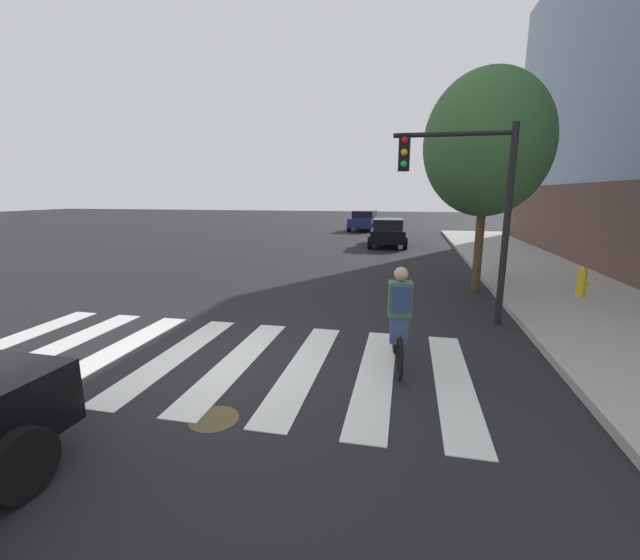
{
  "coord_description": "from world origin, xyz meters",
  "views": [
    {
      "loc": [
        3.04,
        -6.03,
        2.8
      ],
      "look_at": [
        1.11,
        2.99,
        0.83
      ],
      "focal_mm": 22.73,
      "sensor_mm": 36.0,
      "label": 1
    }
  ],
  "objects_px": {
    "manhole_cover": "(214,419)",
    "sedan_mid": "(388,232)",
    "sedan_far": "(365,220)",
    "cyclist": "(399,318)",
    "street_tree_near": "(487,144)",
    "traffic_light_near": "(467,191)",
    "fire_hydrant": "(582,282)"
  },
  "relations": [
    {
      "from": "cyclist",
      "to": "fire_hydrant",
      "type": "distance_m",
      "value": 7.02
    },
    {
      "from": "manhole_cover",
      "to": "sedan_far",
      "type": "relative_size",
      "value": 0.14
    },
    {
      "from": "manhole_cover",
      "to": "fire_hydrant",
      "type": "bearing_deg",
      "value": 46.97
    },
    {
      "from": "manhole_cover",
      "to": "sedan_mid",
      "type": "distance_m",
      "value": 18.12
    },
    {
      "from": "sedan_far",
      "to": "cyclist",
      "type": "relative_size",
      "value": 2.66
    },
    {
      "from": "sedan_far",
      "to": "cyclist",
      "type": "height_order",
      "value": "cyclist"
    },
    {
      "from": "sedan_mid",
      "to": "traffic_light_near",
      "type": "distance_m",
      "value": 13.55
    },
    {
      "from": "manhole_cover",
      "to": "cyclist",
      "type": "distance_m",
      "value": 3.15
    },
    {
      "from": "cyclist",
      "to": "traffic_light_near",
      "type": "relative_size",
      "value": 0.41
    },
    {
      "from": "manhole_cover",
      "to": "sedan_far",
      "type": "xyz_separation_m",
      "value": [
        -0.92,
        27.27,
        0.78
      ]
    },
    {
      "from": "fire_hydrant",
      "to": "cyclist",
      "type": "bearing_deg",
      "value": -131.19
    },
    {
      "from": "fire_hydrant",
      "to": "street_tree_near",
      "type": "height_order",
      "value": "street_tree_near"
    },
    {
      "from": "sedan_far",
      "to": "street_tree_near",
      "type": "distance_m",
      "value": 20.14
    },
    {
      "from": "sedan_mid",
      "to": "street_tree_near",
      "type": "xyz_separation_m",
      "value": [
        3.06,
        -9.93,
        3.37
      ]
    },
    {
      "from": "cyclist",
      "to": "street_tree_near",
      "type": "height_order",
      "value": "street_tree_near"
    },
    {
      "from": "street_tree_near",
      "to": "sedan_far",
      "type": "bearing_deg",
      "value": 105.4
    },
    {
      "from": "manhole_cover",
      "to": "fire_hydrant",
      "type": "relative_size",
      "value": 0.82
    },
    {
      "from": "manhole_cover",
      "to": "street_tree_near",
      "type": "height_order",
      "value": "street_tree_near"
    },
    {
      "from": "sedan_mid",
      "to": "manhole_cover",
      "type": "bearing_deg",
      "value": -94.07
    },
    {
      "from": "sedan_mid",
      "to": "fire_hydrant",
      "type": "distance_m",
      "value": 12.08
    },
    {
      "from": "sedan_mid",
      "to": "traffic_light_near",
      "type": "xyz_separation_m",
      "value": [
        2.21,
        -13.2,
        2.1
      ]
    },
    {
      "from": "manhole_cover",
      "to": "sedan_mid",
      "type": "relative_size",
      "value": 0.15
    },
    {
      "from": "manhole_cover",
      "to": "cyclist",
      "type": "bearing_deg",
      "value": 42.72
    },
    {
      "from": "manhole_cover",
      "to": "sedan_mid",
      "type": "height_order",
      "value": "sedan_mid"
    },
    {
      "from": "sedan_mid",
      "to": "sedan_far",
      "type": "bearing_deg",
      "value": 103.49
    },
    {
      "from": "sedan_far",
      "to": "cyclist",
      "type": "distance_m",
      "value": 25.4
    },
    {
      "from": "sedan_far",
      "to": "street_tree_near",
      "type": "height_order",
      "value": "street_tree_near"
    },
    {
      "from": "cyclist",
      "to": "fire_hydrant",
      "type": "bearing_deg",
      "value": 48.81
    },
    {
      "from": "manhole_cover",
      "to": "sedan_far",
      "type": "distance_m",
      "value": 27.29
    },
    {
      "from": "sedan_far",
      "to": "fire_hydrant",
      "type": "xyz_separation_m",
      "value": [
        7.78,
        -19.92,
        -0.25
      ]
    },
    {
      "from": "traffic_light_near",
      "to": "street_tree_near",
      "type": "bearing_deg",
      "value": 75.35
    },
    {
      "from": "sedan_far",
      "to": "fire_hydrant",
      "type": "distance_m",
      "value": 21.39
    }
  ]
}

